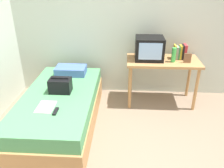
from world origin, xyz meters
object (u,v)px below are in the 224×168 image
object	(u,v)px
bed	(60,110)
pillow	(71,70)
magazine	(46,107)
tv	(149,48)
picture_frame	(187,58)
desk	(163,66)
water_bottle	(174,55)
remote_dark	(56,111)
handbag	(60,85)
book_row	(180,52)

from	to	relation	value
bed	pillow	bearing A→B (deg)	87.82
magazine	tv	bearing A→B (deg)	40.27
picture_frame	pillow	distance (m)	1.87
picture_frame	desk	bearing A→B (deg)	162.11
water_bottle	remote_dark	xyz separation A→B (m)	(-1.58, -1.15, -0.36)
tv	water_bottle	size ratio (longest dim) A/B	1.92
pillow	handbag	size ratio (longest dim) A/B	1.63
picture_frame	handbag	xyz separation A→B (m)	(-1.86, -0.60, -0.23)
bed	tv	distance (m)	1.67
tv	magazine	xyz separation A→B (m)	(-1.36, -1.15, -0.43)
tv	handbag	size ratio (longest dim) A/B	1.47
water_bottle	picture_frame	xyz separation A→B (m)	(0.21, -0.03, -0.04)
book_row	picture_frame	size ratio (longest dim) A/B	1.56
water_bottle	picture_frame	size ratio (longest dim) A/B	1.51
desk	tv	distance (m)	0.36
water_bottle	magazine	xyz separation A→B (m)	(-1.73, -1.04, -0.36)
pillow	magazine	xyz separation A→B (m)	(-0.09, -1.05, -0.06)
book_row	magazine	distance (m)	2.25
bed	water_bottle	distance (m)	1.91
handbag	magazine	bearing A→B (deg)	-101.44
bed	picture_frame	bearing A→B (deg)	19.47
bed	tv	world-z (taller)	tv
tv	handbag	bearing A→B (deg)	-150.09
picture_frame	magazine	bearing A→B (deg)	-152.32
bed	book_row	world-z (taller)	book_row
book_row	remote_dark	xyz separation A→B (m)	(-1.71, -1.31, -0.35)
handbag	picture_frame	bearing A→B (deg)	17.92
handbag	pillow	bearing A→B (deg)	89.42
bed	book_row	bearing A→B (deg)	25.33
pillow	handbag	xyz separation A→B (m)	(-0.01, -0.63, 0.04)
water_bottle	pillow	bearing A→B (deg)	179.74
tv	desk	bearing A→B (deg)	-4.95
water_bottle	book_row	world-z (taller)	book_row
picture_frame	bed	bearing A→B (deg)	-160.53
pillow	magazine	distance (m)	1.06
magazine	pillow	bearing A→B (deg)	85.05
handbag	magazine	size ratio (longest dim) A/B	1.03
tv	book_row	size ratio (longest dim) A/B	1.86
water_bottle	book_row	xyz separation A→B (m)	(0.13, 0.16, -0.00)
book_row	picture_frame	distance (m)	0.21
desk	tv	bearing A→B (deg)	175.05
bed	desk	xyz separation A→B (m)	(1.53, 0.78, 0.41)
remote_dark	water_bottle	bearing A→B (deg)	36.04
handbag	magazine	xyz separation A→B (m)	(-0.08, -0.42, -0.10)
water_bottle	remote_dark	bearing A→B (deg)	-143.96
bed	tv	xyz separation A→B (m)	(1.29, 0.80, 0.69)
magazine	water_bottle	bearing A→B (deg)	31.08
desk	water_bottle	distance (m)	0.27
book_row	handbag	xyz separation A→B (m)	(-1.78, -0.79, -0.26)
bed	water_bottle	world-z (taller)	water_bottle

